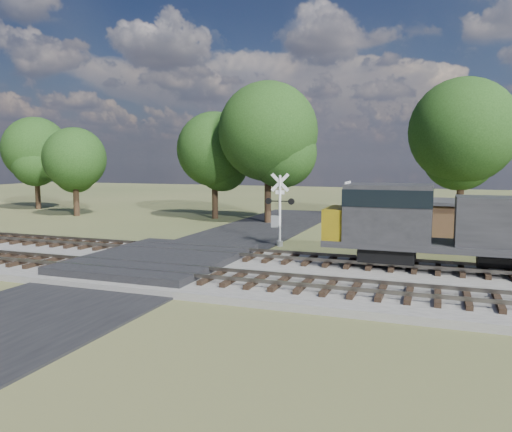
% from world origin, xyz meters
% --- Properties ---
extents(ground, '(160.00, 160.00, 0.00)m').
position_xyz_m(ground, '(0.00, 0.00, 0.00)').
color(ground, '#47532C').
rests_on(ground, ground).
extents(ballast_bed, '(140.00, 10.00, 0.30)m').
position_xyz_m(ballast_bed, '(10.00, 0.50, 0.15)').
color(ballast_bed, gray).
rests_on(ballast_bed, ground).
extents(road, '(7.00, 60.00, 0.08)m').
position_xyz_m(road, '(0.00, 0.00, 0.04)').
color(road, black).
rests_on(road, ground).
extents(crossing_panel, '(7.00, 9.00, 0.62)m').
position_xyz_m(crossing_panel, '(0.00, 0.50, 0.32)').
color(crossing_panel, '#262628').
rests_on(crossing_panel, ground).
extents(track_near, '(140.00, 2.60, 0.33)m').
position_xyz_m(track_near, '(3.12, -2.00, 0.41)').
color(track_near, black).
rests_on(track_near, ballast_bed).
extents(track_far, '(140.00, 2.60, 0.33)m').
position_xyz_m(track_far, '(3.12, 3.00, 0.41)').
color(track_far, black).
rests_on(track_far, ballast_bed).
extents(crossing_signal_far, '(1.83, 0.41, 4.54)m').
position_xyz_m(crossing_signal_far, '(3.66, 8.35, 1.89)').
color(crossing_signal_far, silver).
rests_on(crossing_signal_far, ground).
extents(equipment_shed, '(4.71, 4.71, 2.94)m').
position_xyz_m(equipment_shed, '(13.36, 11.09, 1.49)').
color(equipment_shed, '#4D3821').
rests_on(equipment_shed, ground).
extents(treeline, '(79.55, 11.64, 11.87)m').
position_xyz_m(treeline, '(10.57, 20.24, 6.97)').
color(treeline, black).
rests_on(treeline, ground).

